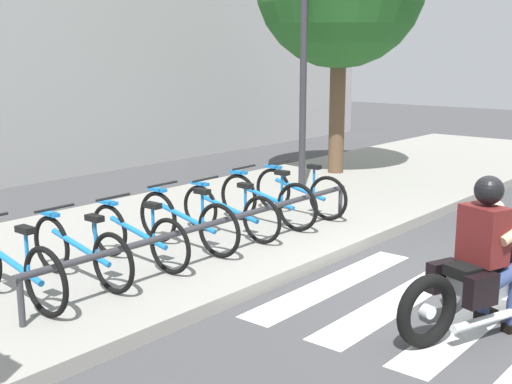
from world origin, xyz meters
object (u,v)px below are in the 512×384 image
(bicycle_5, at_px, (267,200))
(bicycle_2, at_px, (138,235))
(bicycle_1, at_px, (80,250))
(bicycle_6, at_px, (300,192))
(rider, at_px, (489,242))
(bicycle_0, at_px, (12,267))
(motorcycle, at_px, (492,280))
(bicycle_4, at_px, (230,211))
(bicycle_3, at_px, (187,221))
(bike_rack, at_px, (220,223))
(street_lamp, at_px, (304,51))

(bicycle_5, bearing_deg, bicycle_2, 179.98)
(bicycle_1, relative_size, bicycle_6, 1.02)
(rider, height_order, bicycle_0, rider)
(motorcycle, height_order, bicycle_4, motorcycle)
(bicycle_4, height_order, bicycle_6, bicycle_6)
(bicycle_6, bearing_deg, bicycle_5, -179.98)
(bicycle_1, relative_size, bicycle_3, 0.99)
(motorcycle, xyz_separation_m, bicycle_2, (-1.16, 3.58, 0.03))
(bicycle_3, relative_size, bicycle_5, 1.00)
(bicycle_3, height_order, bicycle_6, bicycle_3)
(motorcycle, distance_m, bicycle_6, 4.06)
(bicycle_4, bearing_deg, bicycle_0, -179.98)
(rider, bearing_deg, motorcycle, -22.20)
(bicycle_1, height_order, bicycle_4, bicycle_1)
(motorcycle, height_order, bicycle_5, motorcycle)
(rider, xyz_separation_m, bicycle_2, (-1.09, 3.55, -0.34))
(bike_rack, bearing_deg, bicycle_5, 19.86)
(rider, bearing_deg, bicycle_3, 95.22)
(bicycle_5, relative_size, bicycle_6, 1.04)
(motorcycle, height_order, bicycle_3, motorcycle)
(bicycle_0, xyz_separation_m, bicycle_3, (2.30, 0.00, -0.01))
(bicycle_3, bearing_deg, street_lamp, 16.57)
(rider, distance_m, bicycle_3, 3.58)
(bicycle_6, relative_size, bike_rack, 0.31)
(bicycle_1, relative_size, street_lamp, 0.40)
(bicycle_1, xyz_separation_m, bike_rack, (1.53, -0.55, 0.08))
(bicycle_1, height_order, street_lamp, street_lamp)
(street_lamp, bearing_deg, bicycle_4, -159.79)
(rider, distance_m, street_lamp, 6.23)
(bicycle_3, bearing_deg, bicycle_2, 179.96)
(motorcycle, bearing_deg, bicycle_5, 72.38)
(bicycle_4, xyz_separation_m, bike_rack, (-0.77, -0.55, 0.08))
(bicycle_1, bearing_deg, motorcycle, -61.70)
(bicycle_5, xyz_separation_m, bicycle_6, (0.77, 0.00, -0.01))
(motorcycle, relative_size, bicycle_1, 1.29)
(rider, bearing_deg, bike_rack, 96.17)
(bicycle_2, bearing_deg, street_lamp, 14.01)
(bicycle_0, bearing_deg, bicycle_6, 0.00)
(motorcycle, xyz_separation_m, street_lamp, (3.59, 4.77, 2.08))
(bicycle_2, xyz_separation_m, bicycle_6, (3.07, -0.00, 0.01))
(bicycle_1, distance_m, street_lamp, 6.01)
(bicycle_5, bearing_deg, bicycle_3, 179.99)
(bicycle_2, distance_m, bicycle_6, 3.07)
(bicycle_6, bearing_deg, bicycle_0, -180.00)
(bicycle_2, bearing_deg, bicycle_0, -179.98)
(bicycle_0, relative_size, bicycle_6, 1.07)
(bicycle_4, bearing_deg, bicycle_6, -0.04)
(rider, height_order, bicycle_4, rider)
(bicycle_4, xyz_separation_m, bicycle_5, (0.77, -0.00, 0.02))
(bicycle_5, xyz_separation_m, bike_rack, (-1.53, -0.55, 0.06))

